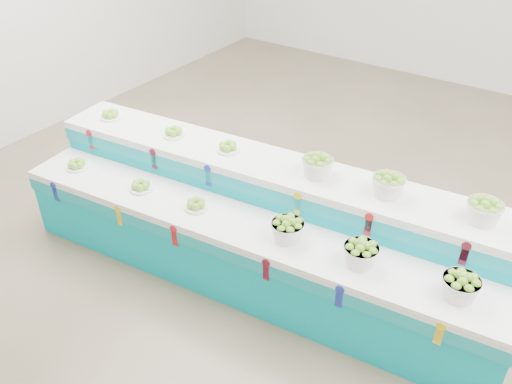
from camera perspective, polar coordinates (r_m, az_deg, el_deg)
ground at (r=5.22m, az=12.35°, el=-7.96°), size 10.00×10.00×0.00m
display_stand at (r=4.78m, az=-0.00°, el=-3.58°), size 4.53×1.57×1.02m
plate_lower_left at (r=5.46m, az=-18.67°, el=2.86°), size 0.23×0.23×0.09m
plate_lower_mid at (r=4.96m, az=-12.26°, el=0.70°), size 0.23×0.23×0.09m
plate_lower_right at (r=4.64m, az=-6.45°, el=-1.26°), size 0.23×0.23×0.09m
basket_lower_left at (r=4.24m, az=3.40°, el=-3.96°), size 0.29×0.29×0.20m
basket_lower_mid at (r=4.08m, az=11.16°, el=-6.42°), size 0.29×0.29×0.20m
basket_lower_right at (r=4.01m, az=21.08°, el=-9.35°), size 0.29×0.29×0.20m
plate_upper_left at (r=5.65m, az=-15.34°, el=8.04°), size 0.23×0.23×0.09m
plate_upper_mid at (r=5.17m, az=-8.83°, el=6.42°), size 0.23×0.23×0.09m
plate_upper_right at (r=4.86m, az=-3.04°, el=4.91°), size 0.23×0.23×0.09m
basket_upper_left at (r=4.49m, az=6.60°, el=2.87°), size 0.29×0.29×0.20m
basket_upper_mid at (r=4.34m, az=13.99°, el=0.81°), size 0.29×0.29×0.20m
basket_upper_right at (r=4.27m, az=23.26°, el=-1.78°), size 0.29×0.29×0.20m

